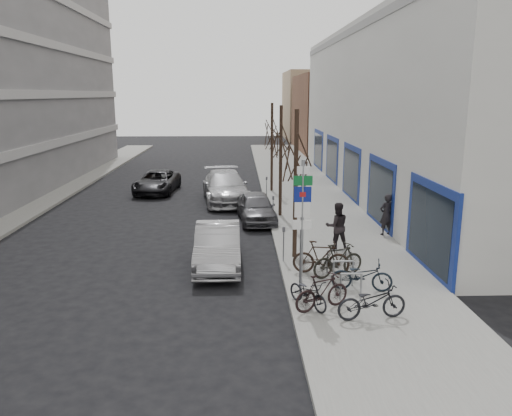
{
  "coord_description": "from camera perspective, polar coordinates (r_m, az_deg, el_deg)",
  "views": [
    {
      "loc": [
        0.58,
        -13.99,
        6.01
      ],
      "look_at": [
        1.18,
        3.51,
        2.0
      ],
      "focal_mm": 35.0,
      "sensor_mm": 36.0,
      "label": 1
    }
  ],
  "objects": [
    {
      "name": "tree_far",
      "position": [
        30.62,
        1.84,
        9.31
      ],
      "size": [
        1.8,
        1.8,
        5.5
      ],
      "color": "black",
      "rests_on": "ground"
    },
    {
      "name": "bike_near_left",
      "position": [
        14.25,
        5.99,
        -9.36
      ],
      "size": [
        1.24,
        1.59,
        0.96
      ],
      "primitive_type": "imported",
      "rotation": [
        0.0,
        0.0,
        0.56
      ],
      "color": "black",
      "rests_on": "sidewalk_east"
    },
    {
      "name": "meter_mid",
      "position": [
        23.12,
        1.97,
        0.16
      ],
      "size": [
        0.1,
        0.08,
        1.27
      ],
      "color": "gray",
      "rests_on": "sidewalk_east"
    },
    {
      "name": "lane_car",
      "position": [
        31.7,
        -11.25,
        2.96
      ],
      "size": [
        2.61,
        5.05,
        1.36
      ],
      "primitive_type": "imported",
      "rotation": [
        0.0,
        0.0,
        -0.07
      ],
      "color": "black",
      "rests_on": "ground"
    },
    {
      "name": "brick_building_far",
      "position": [
        55.44,
        11.17,
        10.57
      ],
      "size": [
        12.0,
        14.0,
        8.0
      ],
      "primitive_type": "cube",
      "color": "brown",
      "rests_on": "ground"
    },
    {
      "name": "bike_far_inner",
      "position": [
        16.75,
        7.46,
        -5.58
      ],
      "size": [
        1.98,
        0.9,
        1.16
      ],
      "primitive_type": "imported",
      "rotation": [
        0.0,
        0.0,
        1.39
      ],
      "color": "black",
      "rests_on": "sidewalk_east"
    },
    {
      "name": "tan_building_far",
      "position": [
        70.21,
        8.81,
        11.51
      ],
      "size": [
        13.0,
        12.0,
        9.0
      ],
      "primitive_type": "cube",
      "color": "#937A5B",
      "rests_on": "ground"
    },
    {
      "name": "pedestrian_far",
      "position": [
        19.33,
        9.24,
        -2.03
      ],
      "size": [
        0.72,
        0.52,
        1.87
      ],
      "primitive_type": "imported",
      "rotation": [
        0.0,
        0.0,
        3.22
      ],
      "color": "black",
      "rests_on": "sidewalk_east"
    },
    {
      "name": "sidewalk_east",
      "position": [
        25.03,
        7.1,
        -0.93
      ],
      "size": [
        5.0,
        70.0,
        0.15
      ],
      "primitive_type": "cube",
      "color": "slate",
      "rests_on": "ground"
    },
    {
      "name": "highway_sign_pole",
      "position": [
        14.54,
        5.29,
        -1.29
      ],
      "size": [
        0.55,
        0.1,
        4.2
      ],
      "color": "gray",
      "rests_on": "ground"
    },
    {
      "name": "parked_car_back",
      "position": [
        28.42,
        -3.51,
        2.43
      ],
      "size": [
        3.1,
        6.18,
        1.72
      ],
      "primitive_type": "imported",
      "rotation": [
        0.0,
        0.0,
        0.12
      ],
      "color": "#A0A0A5",
      "rests_on": "ground"
    },
    {
      "name": "bike_far_curb",
      "position": [
        13.75,
        13.11,
        -10.02
      ],
      "size": [
        1.97,
        0.85,
        1.16
      ],
      "primitive_type": "imported",
      "rotation": [
        0.0,
        0.0,
        1.72
      ],
      "color": "black",
      "rests_on": "sidewalk_east"
    },
    {
      "name": "tree_near",
      "position": [
        17.71,
        4.62,
        6.68
      ],
      "size": [
        1.8,
        1.8,
        5.5
      ],
      "color": "black",
      "rests_on": "ground"
    },
    {
      "name": "bike_rack",
      "position": [
        15.87,
        9.93,
        -7.0
      ],
      "size": [
        0.66,
        2.26,
        0.83
      ],
      "color": "gray",
      "rests_on": "sidewalk_east"
    },
    {
      "name": "bike_mid_inner",
      "position": [
        16.59,
        9.37,
        -5.85
      ],
      "size": [
        1.97,
        1.25,
        1.15
      ],
      "primitive_type": "imported",
      "rotation": [
        0.0,
        0.0,
        1.96
      ],
      "color": "black",
      "rests_on": "sidewalk_east"
    },
    {
      "name": "bike_mid_curb",
      "position": [
        15.59,
        12.02,
        -7.27
      ],
      "size": [
        1.91,
        0.92,
        1.12
      ],
      "primitive_type": "imported",
      "rotation": [
        0.0,
        0.0,
        1.36
      ],
      "color": "black",
      "rests_on": "sidewalk_east"
    },
    {
      "name": "tree_mid",
      "position": [
        24.15,
        2.86,
        8.35
      ],
      "size": [
        1.8,
        1.8,
        5.5
      ],
      "color": "black",
      "rests_on": "ground"
    },
    {
      "name": "pedestrian_near",
      "position": [
        21.79,
        14.67,
        -0.73
      ],
      "size": [
        0.75,
        0.62,
        1.77
      ],
      "primitive_type": "imported",
      "rotation": [
        0.0,
        0.0,
        3.49
      ],
      "color": "black",
      "rests_on": "sidewalk_east"
    },
    {
      "name": "parked_car_mid",
      "position": [
        23.95,
        0.04,
        0.09
      ],
      "size": [
        2.0,
        4.25,
        1.41
      ],
      "primitive_type": "imported",
      "rotation": [
        0.0,
        0.0,
        0.08
      ],
      "color": "#504F55",
      "rests_on": "ground"
    },
    {
      "name": "meter_front",
      "position": [
        17.81,
        3.18,
        -3.74
      ],
      "size": [
        0.1,
        0.08,
        1.27
      ],
      "color": "gray",
      "rests_on": "sidewalk_east"
    },
    {
      "name": "commercial_building",
      "position": [
        34.21,
        27.14,
        9.81
      ],
      "size": [
        20.0,
        32.0,
        10.0
      ],
      "primitive_type": "cube",
      "color": "#B7B7B2",
      "rests_on": "ground"
    },
    {
      "name": "parked_car_front",
      "position": [
        17.81,
        -4.4,
        -4.34
      ],
      "size": [
        1.67,
        4.54,
        1.49
      ],
      "primitive_type": "imported",
      "rotation": [
        0.0,
        0.0,
        0.02
      ],
      "color": "#98989C",
      "rests_on": "ground"
    },
    {
      "name": "sidewalk_west",
      "position": [
        27.29,
        -27.02,
        -1.1
      ],
      "size": [
        3.0,
        70.0,
        0.15
      ],
      "primitive_type": "cube",
      "color": "slate",
      "rests_on": "ground"
    },
    {
      "name": "meter_back",
      "position": [
        28.5,
        1.22,
        2.59
      ],
      "size": [
        0.1,
        0.08,
        1.27
      ],
      "color": "gray",
      "rests_on": "sidewalk_east"
    },
    {
      "name": "bike_near_right",
      "position": [
        14.09,
        7.55,
        -9.44
      ],
      "size": [
        1.8,
        1.22,
        1.06
      ],
      "primitive_type": "imported",
      "rotation": [
        0.0,
        0.0,
        2.01
      ],
      "color": "black",
      "rests_on": "sidewalk_east"
    },
    {
      "name": "ground",
      "position": [
        15.24,
        -4.05,
        -10.36
      ],
      "size": [
        120.0,
        120.0,
        0.0
      ],
      "primitive_type": "plane",
      "color": "black",
      "rests_on": "ground"
    }
  ]
}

